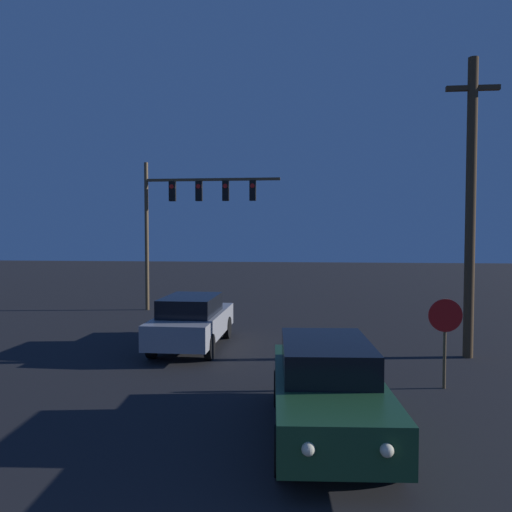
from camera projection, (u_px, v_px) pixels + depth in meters
name	position (u px, v px, depth m)	size (l,w,h in m)	color
car_near	(327.00, 387.00, 8.69)	(2.11, 4.86, 1.62)	#1E4728
car_far	(192.00, 320.00, 15.34)	(1.88, 4.79, 1.62)	#99999E
traffic_signal_mast	(188.00, 206.00, 22.61)	(6.22, 0.30, 6.76)	brown
stop_sign	(445.00, 326.00, 11.25)	(0.75, 0.07, 2.05)	brown
utility_pole	(471.00, 204.00, 13.98)	(1.44, 0.28, 8.40)	#4C3823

